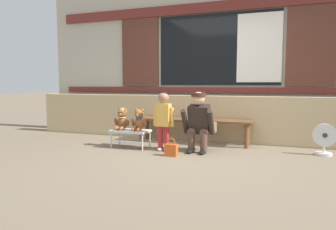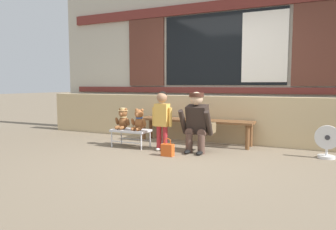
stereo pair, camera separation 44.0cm
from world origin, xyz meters
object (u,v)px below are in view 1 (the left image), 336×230
Objects in this scene: small_display_bench at (130,132)px; adult_crouching at (200,122)px; teddy_bear_plain at (139,121)px; child_standing at (164,114)px; floor_fan at (324,140)px; handbag_on_ground at (171,150)px; wooden_bench_long at (193,123)px; teddy_bear_with_hat at (122,119)px.

adult_crouching is (1.18, 0.08, 0.21)m from small_display_bench.
teddy_bear_plain is 0.48m from child_standing.
child_standing is 2.47m from floor_fan.
teddy_bear_plain reaches higher than handbag_on_ground.
floor_fan is at bearing 8.97° from small_display_bench.
handbag_on_ground is (0.24, -0.30, -0.50)m from child_standing.
wooden_bench_long reaches higher than small_display_bench.
teddy_bear_with_hat is 1.34× the size of handbag_on_ground.
small_display_bench is 2.35× the size of handbag_on_ground.
small_display_bench is 1.76× the size of teddy_bear_with_hat.
adult_crouching reaches higher than handbag_on_ground.
small_display_bench is 3.04m from floor_fan.
teddy_bear_plain reaches higher than floor_fan.
small_display_bench is at bearing 174.81° from child_standing.
floor_fan reaches higher than small_display_bench.
wooden_bench_long is 0.88m from child_standing.
wooden_bench_long is 2.15m from floor_fan.
floor_fan is (3.00, 0.47, -0.03)m from small_display_bench.
teddy_bear_with_hat reaches higher than small_display_bench.
teddy_bear_with_hat is 0.79m from child_standing.
child_standing reaches higher than small_display_bench.
adult_crouching is at bearing -66.20° from wooden_bench_long.
teddy_bear_plain is 2.89m from floor_fan.
child_standing reaches higher than floor_fan.
wooden_bench_long is at bearing 46.16° from teddy_bear_plain.
wooden_bench_long is 2.19× the size of child_standing.
wooden_bench_long is 4.37× the size of floor_fan.
child_standing is at bearing -107.74° from wooden_bench_long.
adult_crouching reaches higher than teddy_bear_with_hat.
handbag_on_ground is at bearing -126.46° from adult_crouching.
teddy_bear_with_hat is at bearing -176.83° from adult_crouching.
wooden_bench_long is 3.28× the size of small_display_bench.
handbag_on_ground is at bearing -51.58° from child_standing.
small_display_bench is 1.33× the size of floor_fan.
teddy_bear_plain is at bearing -133.84° from wooden_bench_long.
floor_fan is (2.12, -0.28, -0.13)m from wooden_bench_long.
adult_crouching reaches higher than floor_fan.
handbag_on_ground is at bearing -19.34° from teddy_bear_with_hat.
handbag_on_ground is (0.86, -0.36, -0.17)m from small_display_bench.
teddy_bear_plain reaches higher than wooden_bench_long.
teddy_bear_with_hat is 0.38× the size of child_standing.
teddy_bear_with_hat is (-1.04, -0.75, 0.10)m from wooden_bench_long.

